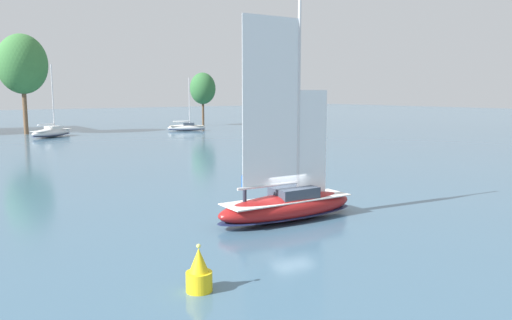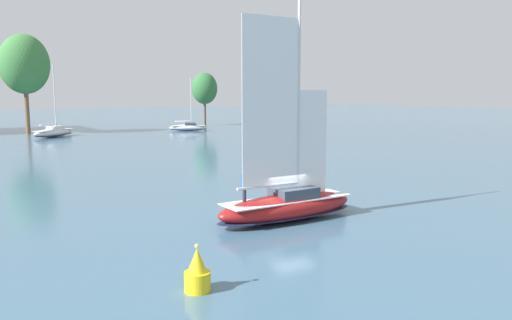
# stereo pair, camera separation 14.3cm
# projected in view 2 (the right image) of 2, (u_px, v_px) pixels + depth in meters

# --- Properties ---
(ground_plane) EXTENTS (400.00, 400.00, 0.00)m
(ground_plane) POSITION_uv_depth(u_px,v_px,m) (287.00, 220.00, 27.83)
(ground_plane) COLOR #42667F
(tree_shore_left) EXTENTS (8.11, 8.11, 16.69)m
(tree_shore_left) POSITION_uv_depth(u_px,v_px,m) (24.00, 64.00, 83.17)
(tree_shore_left) COLOR brown
(tree_shore_left) RESTS_ON ground
(tree_shore_center) EXTENTS (5.44, 5.44, 11.20)m
(tree_shore_center) POSITION_uv_depth(u_px,v_px,m) (205.00, 89.00, 105.87)
(tree_shore_center) COLOR brown
(tree_shore_center) RESTS_ON ground
(sailboat_main) EXTENTS (8.92, 2.95, 12.09)m
(sailboat_main) POSITION_uv_depth(u_px,v_px,m) (287.00, 203.00, 27.70)
(sailboat_main) COLOR maroon
(sailboat_main) RESTS_ON ground
(sailboat_moored_near_marina) EXTENTS (7.24, 4.67, 9.70)m
(sailboat_moored_near_marina) POSITION_uv_depth(u_px,v_px,m) (189.00, 127.00, 91.82)
(sailboat_moored_near_marina) COLOR silver
(sailboat_moored_near_marina) RESTS_ON ground
(sailboat_moored_mid_channel) EXTENTS (8.12, 6.71, 11.42)m
(sailboat_moored_mid_channel) POSITION_uv_depth(u_px,v_px,m) (54.00, 132.00, 79.29)
(sailboat_moored_mid_channel) COLOR silver
(sailboat_moored_mid_channel) RESTS_ON ground
(channel_buoy) EXTENTS (0.95, 0.95, 1.75)m
(channel_buoy) POSITION_uv_depth(u_px,v_px,m) (197.00, 273.00, 17.79)
(channel_buoy) COLOR yellow
(channel_buoy) RESTS_ON ground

